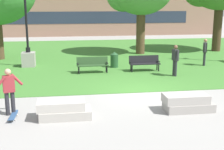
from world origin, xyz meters
TOP-DOWN VIEW (x-y plane):
  - ground_plane at (0.00, 0.00)m, footprint 140.00×140.00m
  - grass_lawn at (0.00, 10.00)m, footprint 40.00×20.00m
  - concrete_block_center at (-3.47, -2.66)m, footprint 1.87×0.90m
  - concrete_block_left at (1.14, -2.56)m, footprint 1.86×0.90m
  - person_skateboarder at (-5.38, -2.06)m, footprint 0.94×0.73m
  - skateboard at (-5.24, -2.46)m, footprint 0.26×1.02m
  - park_bench_near_left at (1.22, 4.37)m, footprint 1.81×0.56m
  - park_bench_near_right at (-1.85, 4.33)m, footprint 1.81×0.57m
  - lamp_post_right at (-5.69, 6.71)m, footprint 1.32×0.80m
  - trash_bin at (-0.38, 5.66)m, footprint 0.49×0.49m
  - person_bystander_near_lawn at (5.41, 5.38)m, footprint 0.38×0.60m
  - person_bystander_far_lawn at (2.56, 2.88)m, footprint 0.28×0.70m

SIDE VIEW (x-z plane):
  - ground_plane at x=0.00m, z-range 0.00..0.00m
  - grass_lawn at x=0.00m, z-range 0.00..0.02m
  - skateboard at x=-5.24m, z-range 0.02..0.15m
  - concrete_block_center at x=-3.47m, z-range -0.01..0.63m
  - concrete_block_left at x=1.14m, z-range -0.01..0.63m
  - trash_bin at x=-0.38m, z-range 0.02..0.98m
  - park_bench_near_left at x=1.22m, z-range 0.09..0.99m
  - park_bench_near_right at x=-1.85m, z-range 0.09..0.99m
  - person_skateboarder at x=-5.38m, z-range 0.11..1.82m
  - person_bystander_far_lawn at x=2.56m, z-range 0.13..1.84m
  - person_bystander_near_lawn at x=5.41m, z-range 0.13..1.84m
  - lamp_post_right at x=-5.69m, z-range -1.57..3.75m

